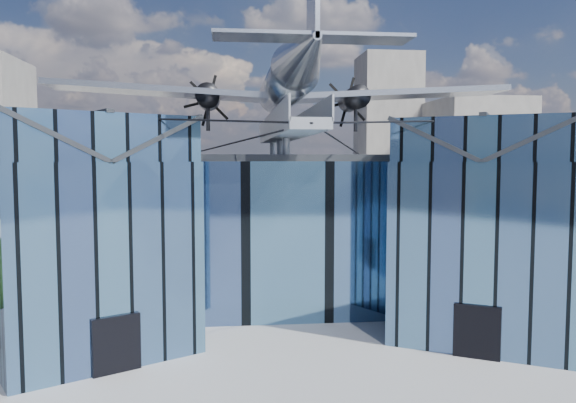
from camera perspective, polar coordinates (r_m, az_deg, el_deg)
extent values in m
plane|color=gray|center=(31.57, 0.40, -13.42)|extent=(120.00, 120.00, 0.00)
cube|color=#4C729B|center=(39.33, -1.09, -2.79)|extent=(28.00, 14.00, 9.50)
cube|color=#25282D|center=(39.02, -1.10, 4.44)|extent=(28.00, 14.00, 0.40)
cube|color=#4C729B|center=(30.12, -19.71, -5.24)|extent=(11.79, 11.43, 9.50)
cube|color=#4C729B|center=(29.74, -20.00, 5.94)|extent=(11.56, 11.20, 2.20)
cube|color=#25282D|center=(29.19, -24.27, 5.86)|extent=(7.98, 9.23, 2.40)
cube|color=#25282D|center=(30.45, -15.91, 5.99)|extent=(7.98, 9.23, 2.40)
cube|color=#25282D|center=(29.80, -20.06, 8.15)|extent=(4.30, 7.10, 0.18)
cube|color=black|center=(27.17, -17.03, -13.71)|extent=(2.03, 1.32, 2.60)
cube|color=black|center=(31.66, -11.86, -4.62)|extent=(0.34, 0.34, 9.50)
cube|color=#4C729B|center=(32.43, 19.45, -4.57)|extent=(11.79, 11.43, 9.50)
cube|color=#4C729B|center=(32.07, 19.71, 5.82)|extent=(11.56, 11.20, 2.20)
cube|color=#25282D|center=(32.32, 15.71, 5.89)|extent=(7.98, 9.23, 2.40)
cube|color=#25282D|center=(31.98, 23.75, 5.71)|extent=(7.98, 9.23, 2.40)
cube|color=#25282D|center=(32.13, 19.76, 7.87)|extent=(4.30, 7.10, 0.18)
cube|color=black|center=(29.23, 18.64, -12.45)|extent=(2.03, 1.32, 2.60)
cube|color=black|center=(33.06, 11.63, -4.24)|extent=(0.34, 0.34, 9.50)
cube|color=#8E939A|center=(33.58, -0.28, 6.84)|extent=(1.80, 21.00, 0.50)
cube|color=#8E939A|center=(33.54, -1.82, 7.96)|extent=(0.08, 21.00, 1.10)
cube|color=#8E939A|center=(33.72, 1.26, 7.94)|extent=(0.08, 21.00, 1.10)
cylinder|color=#8E939A|center=(43.02, -1.57, 5.39)|extent=(0.44, 0.44, 1.35)
cylinder|color=#8E939A|center=(37.04, -0.83, 5.57)|extent=(0.44, 0.44, 1.35)
cylinder|color=#8E939A|center=(33.06, -0.19, 5.71)|extent=(0.44, 0.44, 1.35)
cylinder|color=#8E939A|center=(34.13, -0.36, 8.40)|extent=(0.70, 0.70, 1.40)
cylinder|color=black|center=(26.00, -10.25, 8.17)|extent=(10.55, 6.08, 0.69)
cylinder|color=black|center=(27.35, 12.50, 7.94)|extent=(10.55, 6.08, 0.69)
cylinder|color=black|center=(31.39, -5.38, 6.00)|extent=(6.09, 17.04, 1.19)
cylinder|color=black|center=(32.04, 5.47, 5.96)|extent=(6.09, 17.04, 1.19)
cylinder|color=#9EA2AA|center=(34.32, -0.36, 11.65)|extent=(2.50, 11.00, 2.50)
sphere|color=#9EA2AA|center=(39.76, -1.18, 10.64)|extent=(2.50, 2.50, 2.50)
cube|color=black|center=(38.86, -1.05, 11.81)|extent=(1.60, 1.40, 0.50)
cone|color=#9EA2AA|center=(25.54, 1.74, 14.87)|extent=(2.50, 7.00, 2.50)
cube|color=#9EA2AA|center=(23.68, 2.56, 19.69)|extent=(0.18, 2.40, 3.40)
cube|color=#9EA2AA|center=(23.44, 2.51, 16.32)|extent=(8.00, 1.80, 0.14)
cube|color=#9EA2AA|center=(35.29, -12.13, 10.86)|extent=(14.00, 3.20, 1.08)
cylinder|color=black|center=(35.70, -8.12, 10.44)|extent=(1.44, 3.20, 1.44)
cone|color=black|center=(37.49, -8.02, 10.14)|extent=(0.70, 0.70, 0.70)
cube|color=black|center=(37.63, -8.02, 10.12)|extent=(1.05, 0.06, 3.33)
cube|color=black|center=(37.63, -8.02, 10.12)|extent=(2.53, 0.06, 2.53)
cube|color=black|center=(37.63, -8.02, 10.12)|extent=(3.33, 0.06, 1.05)
cylinder|color=black|center=(34.99, -8.13, 8.55)|extent=(0.24, 0.24, 1.75)
cube|color=#9EA2AA|center=(36.63, 10.63, 10.64)|extent=(14.00, 3.20, 1.08)
cylinder|color=black|center=(36.57, 6.69, 10.30)|extent=(1.44, 3.20, 1.44)
cone|color=black|center=(38.32, 6.08, 10.03)|extent=(0.70, 0.70, 0.70)
cube|color=black|center=(38.46, 6.03, 10.01)|extent=(1.05, 0.06, 3.33)
cube|color=black|center=(38.46, 6.03, 10.01)|extent=(2.53, 0.06, 2.53)
cube|color=black|center=(38.46, 6.03, 10.01)|extent=(3.33, 0.06, 1.05)
cylinder|color=black|center=(35.88, 6.88, 8.45)|extent=(0.24, 0.24, 1.75)
cube|color=slate|center=(85.56, 18.36, 3.70)|extent=(12.00, 14.00, 18.00)
cube|color=slate|center=(86.52, -17.20, 2.40)|extent=(14.00, 10.00, 14.00)
cube|color=slate|center=(91.54, 10.06, 6.38)|extent=(9.00, 9.00, 26.00)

